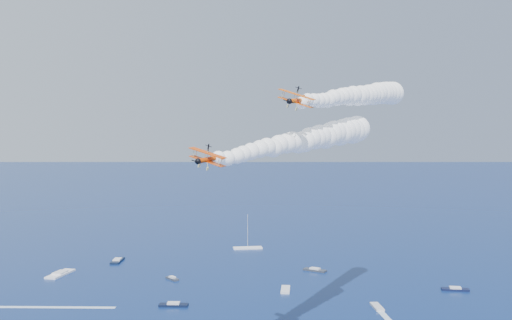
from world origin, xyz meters
TOP-DOWN VIEW (x-y plane):
  - biplane_lead at (8.80, 21.88)m, footprint 9.65×10.98m
  - biplane_trail at (-15.81, 17.25)m, footprint 8.40×9.65m
  - smoke_trail_lead at (39.57, 33.52)m, footprint 68.42×48.22m
  - smoke_trail_trail at (15.46, 27.48)m, footprint 68.24×43.79m
  - spectator_boats at (-4.17, 118.60)m, footprint 221.80×173.05m

SIDE VIEW (x-z plane):
  - spectator_boats at x=-4.17m, z-range 0.00..0.70m
  - biplane_trail at x=-15.81m, z-range 47.32..53.66m
  - smoke_trail_trail at x=15.46m, z-range 47.14..58.89m
  - biplane_lead at x=8.80m, z-range 57.57..65.00m
  - smoke_trail_lead at x=39.57m, z-range 57.94..69.69m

